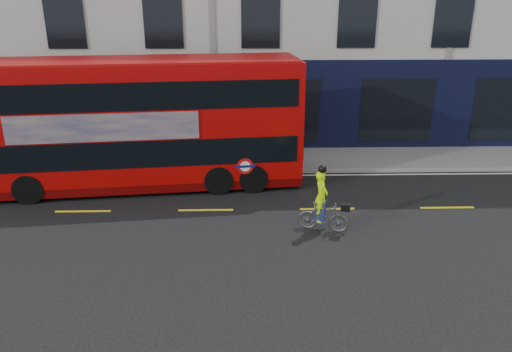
{
  "coord_description": "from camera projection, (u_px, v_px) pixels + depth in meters",
  "views": [
    {
      "loc": [
        1.28,
        -13.47,
        6.76
      ],
      "look_at": [
        1.65,
        1.43,
        1.21
      ],
      "focal_mm": 35.0,
      "sensor_mm": 36.0,
      "label": 1
    }
  ],
  "objects": [
    {
      "name": "cyclist",
      "position": [
        323.0,
        209.0,
        14.73
      ],
      "size": [
        1.57,
        0.84,
        2.07
      ],
      "rotation": [
        0.0,
        0.0,
        -0.29
      ],
      "color": "#4D5053",
      "rests_on": "ground"
    },
    {
      "name": "ground",
      "position": [
        202.0,
        231.0,
        14.94
      ],
      "size": [
        120.0,
        120.0,
        0.0
      ],
      "primitive_type": "plane",
      "color": "black",
      "rests_on": "ground"
    },
    {
      "name": "road_edge_line",
      "position": [
        212.0,
        176.0,
        19.35
      ],
      "size": [
        58.0,
        0.1,
        0.01
      ],
      "primitive_type": "cube",
      "color": "silver",
      "rests_on": "ground"
    },
    {
      "name": "kerb",
      "position": [
        212.0,
        172.0,
        19.61
      ],
      "size": [
        60.0,
        0.12,
        0.13
      ],
      "primitive_type": "cube",
      "color": "gray",
      "rests_on": "ground"
    },
    {
      "name": "lane_dashes",
      "position": [
        206.0,
        210.0,
        16.35
      ],
      "size": [
        58.0,
        0.12,
        0.01
      ],
      "primitive_type": null,
      "color": "yellow",
      "rests_on": "ground"
    },
    {
      "name": "bus",
      "position": [
        141.0,
        123.0,
        17.63
      ],
      "size": [
        11.59,
        3.78,
        4.59
      ],
      "rotation": [
        0.0,
        0.0,
        0.11
      ],
      "color": "#AC0706",
      "rests_on": "ground"
    },
    {
      "name": "pavement",
      "position": [
        214.0,
        160.0,
        21.01
      ],
      "size": [
        60.0,
        3.0,
        0.12
      ],
      "primitive_type": "cube",
      "color": "gray",
      "rests_on": "ground"
    }
  ]
}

